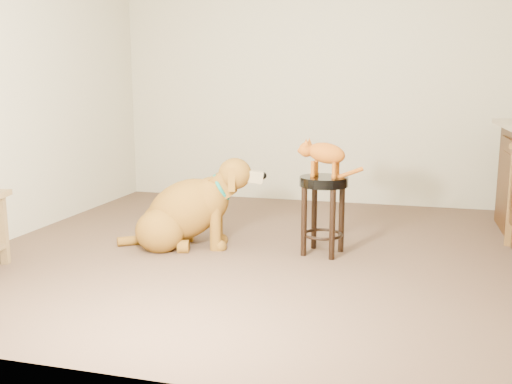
% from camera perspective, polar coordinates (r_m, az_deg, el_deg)
% --- Properties ---
extents(floor, '(4.50, 4.00, 0.01)m').
position_cam_1_polar(floor, '(4.31, 3.08, -6.07)').
color(floor, brown).
rests_on(floor, ground).
extents(room_shell, '(4.54, 4.04, 2.62)m').
position_cam_1_polar(room_shell, '(4.15, 3.31, 16.68)').
color(room_shell, beige).
rests_on(room_shell, ground).
extents(padded_stool, '(0.35, 0.35, 0.58)m').
position_cam_1_polar(padded_stool, '(4.21, 6.75, -0.74)').
color(padded_stool, black).
rests_on(padded_stool, ground).
extents(golden_retriever, '(1.14, 0.66, 0.74)m').
position_cam_1_polar(golden_retriever, '(4.43, -6.96, -1.97)').
color(golden_retriever, brown).
rests_on(golden_retriever, ground).
extents(tabby_kitten, '(0.49, 0.19, 0.30)m').
position_cam_1_polar(tabby_kitten, '(4.16, 6.71, 3.78)').
color(tabby_kitten, '#8B420D').
rests_on(tabby_kitten, padded_stool).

